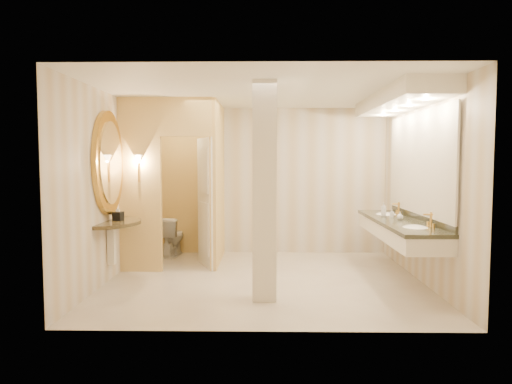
% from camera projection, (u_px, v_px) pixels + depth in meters
% --- Properties ---
extents(floor, '(4.50, 4.50, 0.00)m').
position_uv_depth(floor, '(264.00, 280.00, 6.63)').
color(floor, beige).
rests_on(floor, ground).
extents(ceiling, '(4.50, 4.50, 0.00)m').
position_uv_depth(ceiling, '(265.00, 92.00, 6.44)').
color(ceiling, white).
rests_on(ceiling, wall_back).
extents(wall_back, '(4.50, 0.02, 2.70)m').
position_uv_depth(wall_back, '(264.00, 181.00, 8.53)').
color(wall_back, beige).
rests_on(wall_back, floor).
extents(wall_front, '(4.50, 0.02, 2.70)m').
position_uv_depth(wall_front, '(265.00, 199.00, 4.54)').
color(wall_front, beige).
rests_on(wall_front, floor).
extents(wall_left, '(0.02, 4.00, 2.70)m').
position_uv_depth(wall_left, '(108.00, 187.00, 6.57)').
color(wall_left, beige).
rests_on(wall_left, floor).
extents(wall_right, '(0.02, 4.00, 2.70)m').
position_uv_depth(wall_right, '(422.00, 188.00, 6.49)').
color(wall_right, beige).
rests_on(wall_right, floor).
extents(toilet_closet, '(1.50, 1.55, 2.70)m').
position_uv_depth(toilet_closet, '(196.00, 182.00, 7.52)').
color(toilet_closet, '#ECC67B').
rests_on(toilet_closet, floor).
extents(wall_sconce, '(0.14, 0.14, 0.42)m').
position_uv_depth(wall_sconce, '(139.00, 161.00, 6.97)').
color(wall_sconce, gold).
rests_on(wall_sconce, toilet_closet).
extents(vanity, '(0.75, 2.81, 2.09)m').
position_uv_depth(vanity, '(402.00, 168.00, 6.54)').
color(vanity, silver).
rests_on(vanity, floor).
extents(console_shelf, '(1.13, 1.13, 2.02)m').
position_uv_depth(console_shelf, '(109.00, 188.00, 6.47)').
color(console_shelf, black).
rests_on(console_shelf, floor).
extents(pillar, '(0.30, 0.30, 2.70)m').
position_uv_depth(pillar, '(265.00, 192.00, 5.63)').
color(pillar, silver).
rests_on(pillar, floor).
extents(tissue_box, '(0.15, 0.15, 0.13)m').
position_uv_depth(tissue_box, '(118.00, 216.00, 6.53)').
color(tissue_box, black).
rests_on(tissue_box, console_shelf).
extents(toilet, '(0.50, 0.76, 0.72)m').
position_uv_depth(toilet, '(171.00, 236.00, 8.26)').
color(toilet, white).
rests_on(toilet, floor).
extents(soap_bottle_a, '(0.07, 0.07, 0.12)m').
position_uv_depth(soap_bottle_a, '(392.00, 213.00, 6.90)').
color(soap_bottle_a, beige).
rests_on(soap_bottle_a, vanity).
extents(soap_bottle_b, '(0.11, 0.11, 0.12)m').
position_uv_depth(soap_bottle_b, '(400.00, 216.00, 6.62)').
color(soap_bottle_b, silver).
rests_on(soap_bottle_b, vanity).
extents(soap_bottle_c, '(0.10, 0.10, 0.22)m').
position_uv_depth(soap_bottle_c, '(384.00, 209.00, 7.02)').
color(soap_bottle_c, '#C6B28C').
rests_on(soap_bottle_c, vanity).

